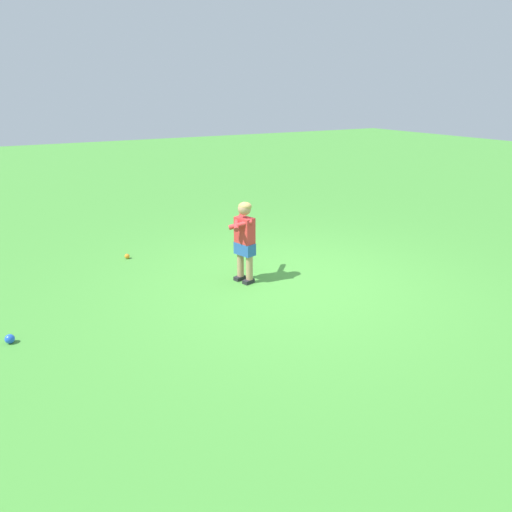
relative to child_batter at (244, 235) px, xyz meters
name	(u,v)px	position (x,y,z in m)	size (l,w,h in m)	color
ground_plane	(293,283)	(-0.53, 0.39, -0.65)	(40.00, 40.00, 0.00)	#479338
child_batter	(244,235)	(0.00, 0.00, 0.00)	(0.45, 0.55, 1.08)	#232328
play_ball_midfield	(10,339)	(2.83, 0.27, -0.60)	(0.10, 0.10, 0.10)	blue
play_ball_near_batter	(127,256)	(1.15, -1.65, -0.61)	(0.08, 0.08, 0.08)	orange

